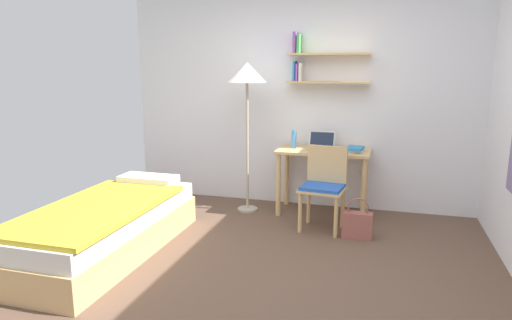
{
  "coord_description": "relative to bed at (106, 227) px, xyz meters",
  "views": [
    {
      "loc": [
        0.92,
        -3.33,
        1.69
      ],
      "look_at": [
        -0.19,
        0.51,
        0.85
      ],
      "focal_mm": 31.32,
      "sensor_mm": 36.0,
      "label": 1
    }
  ],
  "objects": [
    {
      "name": "wall_back",
      "position": [
        1.48,
        2.0,
        1.07
      ],
      "size": [
        4.4,
        0.27,
        2.6
      ],
      "color": "white",
      "rests_on": "ground_plane"
    },
    {
      "name": "desk_chair",
      "position": [
        1.83,
        1.18,
        0.25
      ],
      "size": [
        0.49,
        0.43,
        0.87
      ],
      "color": "tan",
      "rests_on": "ground_plane"
    },
    {
      "name": "ground_plane",
      "position": [
        1.48,
        -0.03,
        -0.24
      ],
      "size": [
        5.28,
        5.28,
        0.0
      ],
      "primitive_type": "plane",
      "color": "brown"
    },
    {
      "name": "book_stack",
      "position": [
        2.11,
        1.64,
        0.55
      ],
      "size": [
        0.2,
        0.26,
        0.06
      ],
      "color": "silver",
      "rests_on": "desk"
    },
    {
      "name": "desk",
      "position": [
        1.75,
        1.67,
        0.37
      ],
      "size": [
        1.04,
        0.55,
        0.76
      ],
      "color": "tan",
      "rests_on": "ground_plane"
    },
    {
      "name": "bed",
      "position": [
        0.0,
        0.0,
        0.0
      ],
      "size": [
        0.89,
        2.05,
        0.54
      ],
      "color": "tan",
      "rests_on": "ground_plane"
    },
    {
      "name": "water_bottle",
      "position": [
        1.4,
        1.69,
        0.62
      ],
      "size": [
        0.06,
        0.06,
        0.21
      ],
      "primitive_type": "cylinder",
      "color": "#4C99DB",
      "rests_on": "desk"
    },
    {
      "name": "laptop",
      "position": [
        1.72,
        1.76,
        0.57
      ],
      "size": [
        0.31,
        0.22,
        0.2
      ],
      "color": "#B7BABF",
      "rests_on": "desk"
    },
    {
      "name": "standing_lamp",
      "position": [
        0.89,
        1.53,
        1.31
      ],
      "size": [
        0.44,
        0.44,
        1.73
      ],
      "color": "#B2A893",
      "rests_on": "ground_plane"
    },
    {
      "name": "handbag",
      "position": [
        2.2,
        0.99,
        -0.09
      ],
      "size": [
        0.3,
        0.12,
        0.42
      ],
      "color": "#99564C",
      "rests_on": "ground_plane"
    }
  ]
}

